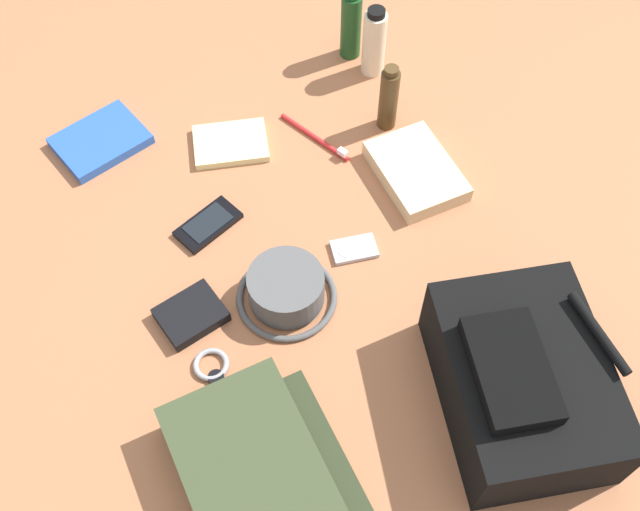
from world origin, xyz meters
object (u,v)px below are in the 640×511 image
object	(u,v)px
cologne_bottle	(389,98)
notepad	(231,144)
bucket_hat	(286,290)
toothbrush	(318,139)
shampoo_bottle	(351,25)
cell_phone	(208,224)
folded_towel	(416,171)
wallet	(191,315)
toiletry_pouch	(253,467)
lotion_bottle	(374,42)
backpack	(522,381)
paperback_novel	(101,141)
wristwatch	(212,366)
media_player	(354,249)

from	to	relation	value
cologne_bottle	notepad	world-z (taller)	cologne_bottle
bucket_hat	toothbrush	xyz separation A→B (m)	(-0.32, 0.20, -0.02)
shampoo_bottle	cell_phone	distance (m)	0.56
cologne_bottle	folded_towel	world-z (taller)	cologne_bottle
cologne_bottle	cell_phone	distance (m)	0.45
shampoo_bottle	wallet	distance (m)	0.74
toiletry_pouch	lotion_bottle	world-z (taller)	lotion_bottle
cologne_bottle	folded_towel	size ratio (longest dim) A/B	0.78
shampoo_bottle	folded_towel	bearing A→B (deg)	-4.24
toiletry_pouch	backpack	bearing A→B (deg)	83.41
paperback_novel	notepad	size ratio (longest dim) A/B	1.38
toothbrush	notepad	xyz separation A→B (m)	(-0.06, -0.17, 0.00)
wallet	notepad	distance (m)	0.40
cologne_bottle	wristwatch	xyz separation A→B (m)	(0.39, -0.52, -0.07)
paperback_novel	wallet	bearing A→B (deg)	5.66
shampoo_bottle	media_player	world-z (taller)	shampoo_bottle
wallet	notepad	xyz separation A→B (m)	(-0.35, 0.20, -0.00)
bucket_hat	lotion_bottle	xyz separation A→B (m)	(-0.47, 0.39, 0.05)
cell_phone	wristwatch	bearing A→B (deg)	-17.42
wallet	notepad	world-z (taller)	wallet
paperback_novel	wallet	world-z (taller)	wallet
notepad	cell_phone	bearing A→B (deg)	-17.47
cell_phone	wallet	xyz separation A→B (m)	(0.18, -0.09, 0.01)
cell_phone	notepad	world-z (taller)	notepad
cell_phone	media_player	distance (m)	0.28
lotion_bottle	cologne_bottle	distance (m)	0.16
backpack	wristwatch	distance (m)	0.51
cell_phone	media_player	size ratio (longest dim) A/B	1.52
cologne_bottle	toiletry_pouch	bearing A→B (deg)	-41.25
cologne_bottle	wallet	bearing A→B (deg)	-61.60
bucket_hat	cologne_bottle	distance (m)	0.47
bucket_hat	paperback_novel	world-z (taller)	bucket_hat
bucket_hat	folded_towel	xyz separation A→B (m)	(-0.16, 0.34, -0.01)
bucket_hat	cell_phone	bearing A→B (deg)	-159.03
toothbrush	wallet	bearing A→B (deg)	-51.54
media_player	wristwatch	xyz separation A→B (m)	(0.12, -0.32, 0.00)
cell_phone	toothbrush	xyz separation A→B (m)	(-0.12, 0.28, 0.00)
cologne_bottle	wallet	size ratio (longest dim) A/B	1.42
cell_phone	wristwatch	world-z (taller)	cell_phone
cologne_bottle	notepad	size ratio (longest dim) A/B	1.04
shampoo_bottle	wallet	xyz separation A→B (m)	(0.51, -0.54, -0.07)
toiletry_pouch	bucket_hat	distance (m)	0.32
shampoo_bottle	wallet	size ratio (longest dim) A/B	1.53
backpack	cologne_bottle	size ratio (longest dim) A/B	2.41
lotion_bottle	paperback_novel	size ratio (longest dim) A/B	0.79
backpack	wallet	world-z (taller)	backpack
media_player	folded_towel	xyz separation A→B (m)	(-0.11, 0.19, 0.01)
cell_phone	media_player	world-z (taller)	cell_phone
cologne_bottle	toothbrush	bearing A→B (deg)	-94.72
wristwatch	wallet	world-z (taller)	wallet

